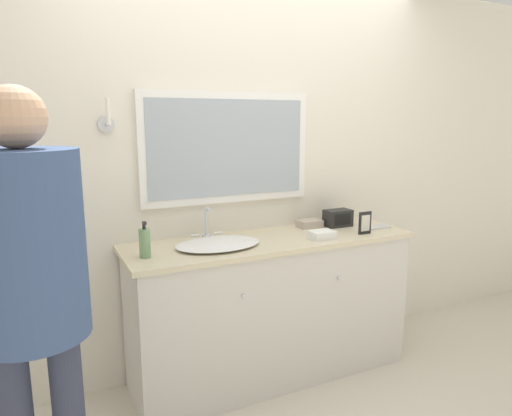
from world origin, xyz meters
TOP-DOWN VIEW (x-y plane):
  - ground_plane at (0.00, 0.00)m, footprint 14.00×14.00m
  - wall_back at (-0.00, 0.60)m, footprint 8.00×0.18m
  - vanity_counter at (0.00, 0.30)m, footprint 1.81×0.56m
  - sink_basin at (-0.37, 0.28)m, footprint 0.50×0.39m
  - soap_bottle at (-0.79, 0.25)m, footprint 0.06×0.06m
  - appliance_box at (0.56, 0.40)m, footprint 0.18×0.11m
  - picture_frame at (0.58, 0.14)m, footprint 0.09×0.01m
  - hand_towel_near_sink at (0.27, 0.16)m, footprint 0.15×0.11m
  - hand_towel_far_corner at (0.37, 0.45)m, footprint 0.16×0.11m
  - metal_tray at (0.76, 0.24)m, footprint 0.19×0.09m
  - person at (-1.33, -0.27)m, footprint 0.42×0.42m

SIDE VIEW (x-z plane):
  - ground_plane at x=0.00m, z-range 0.00..0.00m
  - vanity_counter at x=0.00m, z-range 0.00..0.91m
  - metal_tray at x=0.76m, z-range 0.91..0.92m
  - sink_basin at x=-0.37m, z-range 0.83..1.03m
  - hand_towel_far_corner at x=0.37m, z-range 0.91..0.96m
  - hand_towel_near_sink at x=0.27m, z-range 0.91..0.96m
  - appliance_box at x=0.56m, z-range 0.91..1.02m
  - picture_frame at x=0.58m, z-range 0.91..1.05m
  - soap_bottle at x=-0.79m, z-range 0.89..1.09m
  - person at x=-1.33m, z-range 0.21..1.95m
  - wall_back at x=0.00m, z-range 0.00..2.55m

